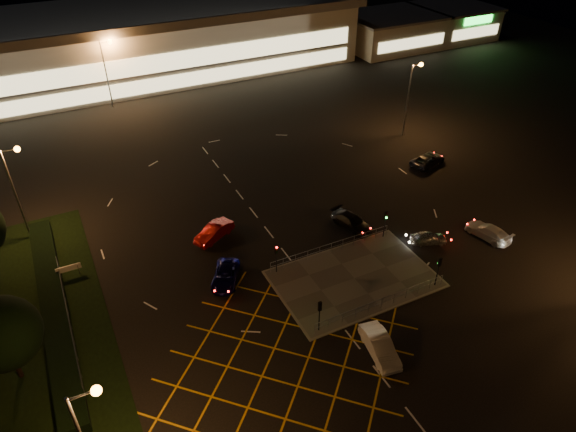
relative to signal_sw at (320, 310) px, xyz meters
name	(u,v)px	position (x,y,z in m)	size (l,w,h in m)	color
ground	(324,273)	(4.00, 5.99, -2.37)	(180.00, 180.00, 0.00)	black
pedestrian_island	(354,279)	(6.00, 3.99, -2.31)	(14.00, 9.00, 0.12)	#4C4944
hedge	(54,307)	(-19.00, 11.99, -1.87)	(2.00, 26.00, 1.00)	black
supermarket	(150,40)	(4.00, 67.95, 2.95)	(72.00, 26.50, 10.50)	beige
retail_unit_a	(390,31)	(50.00, 59.97, 0.85)	(18.80, 14.80, 6.35)	beige
retail_unit_b	(453,21)	(66.00, 59.95, 0.85)	(14.80, 14.80, 6.35)	beige
streetlight_nw	(16,181)	(-19.56, 23.99, 4.20)	(1.78, 0.56, 10.03)	slate
streetlight_ne	(412,89)	(28.44, 25.99, 4.20)	(1.78, 0.56, 10.03)	slate
streetlight_far_left	(108,65)	(-5.56, 53.99, 4.20)	(1.78, 0.56, 10.03)	slate
streetlight_far_right	(334,28)	(34.44, 55.99, 4.20)	(1.78, 0.56, 10.03)	slate
signal_sw	(320,310)	(0.00, 0.00, 0.00)	(0.28, 0.30, 3.15)	black
signal_se	(439,266)	(12.00, 0.00, 0.00)	(0.28, 0.30, 3.15)	black
signal_nw	(276,253)	(0.00, 7.99, 0.00)	(0.28, 0.30, 3.15)	black
signal_ne	(385,219)	(12.00, 7.99, 0.00)	(0.28, 0.30, 3.15)	black
tree_e	(2,334)	(-22.00, 5.99, 2.28)	(5.40, 5.40, 7.35)	black
car_queue_white	(380,346)	(3.11, -4.07, -1.59)	(1.64, 4.71, 1.55)	silver
car_left_blue	(225,276)	(-4.62, 9.05, -1.72)	(2.13, 4.63, 1.29)	#0D0B47
car_far_dkgrey	(352,221)	(10.09, 10.99, -1.67)	(1.95, 4.80, 1.39)	black
car_right_silver	(428,238)	(15.50, 5.28, -1.75)	(1.46, 3.63, 1.24)	silver
car_circ_red	(214,232)	(-3.33, 15.61, -1.62)	(1.58, 4.54, 1.50)	maroon
car_east_grey	(428,160)	(25.71, 17.94, -1.68)	(2.28, 4.95, 1.37)	black
car_approach_white	(488,232)	(21.51, 3.33, -1.67)	(1.94, 4.77, 1.38)	#BBBBBB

